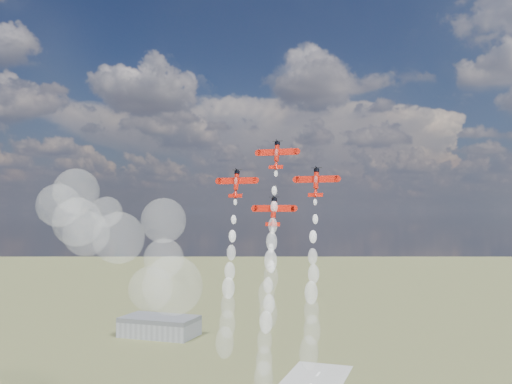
{
  "coord_description": "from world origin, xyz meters",
  "views": [
    {
      "loc": [
        60.42,
        -148.42,
        84.54
      ],
      "look_at": [
        8.57,
        4.42,
        90.17
      ],
      "focal_mm": 38.0,
      "sensor_mm": 36.0,
      "label": 1
    }
  ],
  "objects": [
    {
      "name": "smoke_trail_lead",
      "position": [
        14.47,
        -1.38,
        63.87
      ],
      "size": [
        5.47,
        10.72,
        42.96
      ],
      "color": "white",
      "rests_on": "plane_lead"
    },
    {
      "name": "smoke_trail_left",
      "position": [
        2.28,
        -2.77,
        55.31
      ],
      "size": [
        5.33,
        10.35,
        43.21
      ],
      "color": "white",
      "rests_on": "plane_left"
    },
    {
      "name": "plane_lead",
      "position": [
        14.57,
        6.03,
        101.39
      ],
      "size": [
        12.13,
        4.14,
        8.58
      ],
      "rotation": [
        1.38,
        0.0,
        0.0
      ],
      "color": "red",
      "rests_on": "ground"
    },
    {
      "name": "drifted_smoke_cloud",
      "position": [
        -51.99,
        26.03,
        73.53
      ],
      "size": [
        64.63,
        36.69,
        55.04
      ],
      "color": "white",
      "rests_on": "ground"
    },
    {
      "name": "smoke_trail_right",
      "position": [
        26.96,
        -3.09,
        55.07
      ],
      "size": [
        5.53,
        11.15,
        43.76
      ],
      "color": "white",
      "rests_on": "plane_right"
    },
    {
      "name": "smoke_trail_slot",
      "position": [
        14.36,
        -4.82,
        46.81
      ],
      "size": [
        5.3,
        11.42,
        42.79
      ],
      "color": "white",
      "rests_on": "plane_slot"
    },
    {
      "name": "hangar",
      "position": [
        -120.0,
        180.0,
        6.5
      ],
      "size": [
        50.0,
        28.0,
        13.0
      ],
      "color": "gray",
      "rests_on": "ground"
    },
    {
      "name": "plane_slot",
      "position": [
        14.57,
        2.72,
        84.5
      ],
      "size": [
        12.13,
        4.14,
        8.58
      ],
      "rotation": [
        1.38,
        0.0,
        0.0
      ],
      "color": "red",
      "rests_on": "ground"
    },
    {
      "name": "plane_right",
      "position": [
        26.86,
        4.37,
        92.94
      ],
      "size": [
        12.13,
        4.14,
        8.58
      ],
      "rotation": [
        1.38,
        0.0,
        0.0
      ],
      "color": "red",
      "rests_on": "ground"
    },
    {
      "name": "plane_left",
      "position": [
        2.28,
        4.37,
        92.94
      ],
      "size": [
        12.13,
        4.14,
        8.58
      ],
      "rotation": [
        1.38,
        0.0,
        0.0
      ],
      "color": "red",
      "rests_on": "ground"
    }
  ]
}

